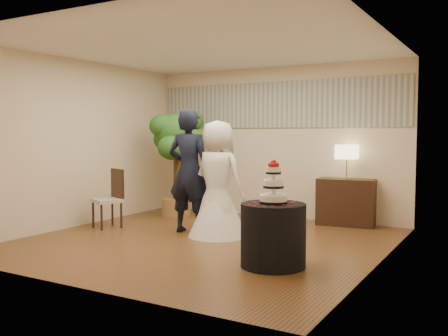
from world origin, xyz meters
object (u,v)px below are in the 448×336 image
Objects in this scene: table_lamp at (347,162)px; ficus_tree at (176,162)px; wedding_cake at (273,182)px; groom at (189,171)px; bride at (218,179)px; cake_table at (273,235)px; console at (346,202)px; side_chair at (107,199)px.

ficus_tree is at bearing -166.94° from table_lamp.
wedding_cake is 0.89× the size of table_lamp.
groom reaches higher than bride.
cake_table is (1.98, -1.18, -0.60)m from groom.
groom is 2.04× the size of console.
bride is 1.84× the size of console.
bride is 1.81× the size of side_chair.
wedding_cake is 0.54× the size of console.
cake_table is at bearing -37.29° from ficus_tree.
ficus_tree is (-1.07, 1.14, 0.05)m from groom.
groom is 2.39m from cake_table.
side_chair is at bearing 15.76° from bride.
groom is at bearing 4.76° from bride.
wedding_cake is at bearing -37.29° from ficus_tree.
ficus_tree reaches higher than bride.
console is (-0.01, 3.03, -0.61)m from wedding_cake.
cake_table is at bearing -95.04° from console.
ficus_tree reaches higher than table_lamp.
groom is at bearing 149.16° from wedding_cake.
table_lamp is 0.59× the size of side_chair.
side_chair is at bearing 166.22° from cake_table.
groom is 1.11× the size of bride.
bride reaches higher than side_chair.
wedding_cake reaches higher than cake_table.
ficus_tree reaches higher than console.
groom is 3.80× the size of wedding_cake.
cake_table is at bearing 142.36° from groom.
bride is at bearing -133.04° from console.
groom is at bearing 36.82° from side_chair.
bride is 1.87m from wedding_cake.
console is at bearing 90.24° from wedding_cake.
cake_table is at bearing 146.85° from bride.
bride is at bearing 141.05° from wedding_cake.
groom is 2.76m from console.
wedding_cake is at bearing -95.04° from console.
groom is 1.54m from side_chair.
groom is 2.31m from wedding_cake.
side_chair is (-3.40, 0.83, 0.11)m from cake_table.
wedding_cake is at bearing 0.00° from cake_table.
bride is 2.29× the size of cake_table.
ficus_tree is (-3.06, 2.33, 0.02)m from wedding_cake.
cake_table is 0.80× the size of console.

